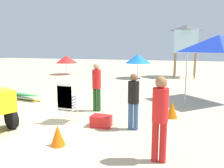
{
  "coord_description": "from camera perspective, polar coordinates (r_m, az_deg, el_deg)",
  "views": [
    {
      "loc": [
        4.28,
        -4.43,
        2.31
      ],
      "look_at": [
        1.48,
        3.63,
        0.92
      ],
      "focal_mm": 34.45,
      "sensor_mm": 36.0,
      "label": 1
    }
  ],
  "objects": [
    {
      "name": "cooler_box",
      "position": [
        6.55,
        -2.9,
        -9.8
      ],
      "size": [
        0.59,
        0.39,
        0.34
      ],
      "primitive_type": "cube",
      "color": "red",
      "rests_on": "ground"
    },
    {
      "name": "lifeguard_near_right",
      "position": [
        4.44,
        12.62,
        -7.65
      ],
      "size": [
        0.32,
        0.32,
        1.78
      ],
      "color": "red",
      "rests_on": "ground"
    },
    {
      "name": "beach_umbrella_mid",
      "position": [
        20.14,
        -11.98,
        6.44
      ],
      "size": [
        1.95,
        1.95,
        1.73
      ],
      "color": "beige",
      "rests_on": "ground"
    },
    {
      "name": "popup_canopy",
      "position": [
        10.37,
        26.42,
        9.55
      ],
      "size": [
        2.52,
        2.52,
        2.91
      ],
      "color": "#B2B2B7",
      "rests_on": "ground"
    },
    {
      "name": "beach_umbrella_left",
      "position": [
        17.16,
        6.9,
        6.68
      ],
      "size": [
        2.03,
        2.03,
        1.91
      ],
      "color": "beige",
      "rests_on": "ground"
    },
    {
      "name": "ground",
      "position": [
        6.58,
        -23.73,
        -12.1
      ],
      "size": [
        80.0,
        80.0,
        0.0
      ],
      "primitive_type": "plane",
      "color": "beige"
    },
    {
      "name": "lifeguard_near_left",
      "position": [
        6.13,
        5.71,
        -3.75
      ],
      "size": [
        0.32,
        0.32,
        1.63
      ],
      "color": "#33598C",
      "rests_on": "ground"
    },
    {
      "name": "traffic_cone_far",
      "position": [
        5.47,
        -14.21,
        -13.07
      ],
      "size": [
        0.36,
        0.36,
        0.51
      ],
      "primitive_type": "cone",
      "color": "orange",
      "rests_on": "ground"
    },
    {
      "name": "stacked_plastic_chairs",
      "position": [
        6.86,
        -11.94,
        -4.11
      ],
      "size": [
        0.48,
        0.48,
        1.29
      ],
      "color": "white",
      "rests_on": "ground"
    },
    {
      "name": "traffic_cone_near",
      "position": [
        7.59,
        15.62,
        -6.58
      ],
      "size": [
        0.39,
        0.39,
        0.56
      ],
      "primitive_type": "cone",
      "color": "orange",
      "rests_on": "ground"
    },
    {
      "name": "lifeguard_near_center",
      "position": [
        7.96,
        -4.11,
        0.07
      ],
      "size": [
        0.32,
        0.32,
        1.79
      ],
      "color": "#194C19",
      "rests_on": "ground"
    },
    {
      "name": "surfboard_pile",
      "position": [
        10.87,
        -23.16,
        -2.91
      ],
      "size": [
        2.54,
        0.87,
        0.32
      ],
      "color": "yellow",
      "rests_on": "ground"
    },
    {
      "name": "lifeguard_tower",
      "position": [
        18.82,
        19.09,
        11.26
      ],
      "size": [
        1.98,
        1.98,
        4.25
      ],
      "color": "olive",
      "rests_on": "ground"
    }
  ]
}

